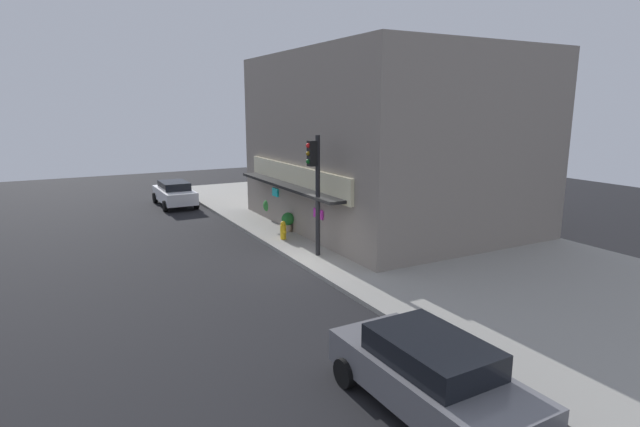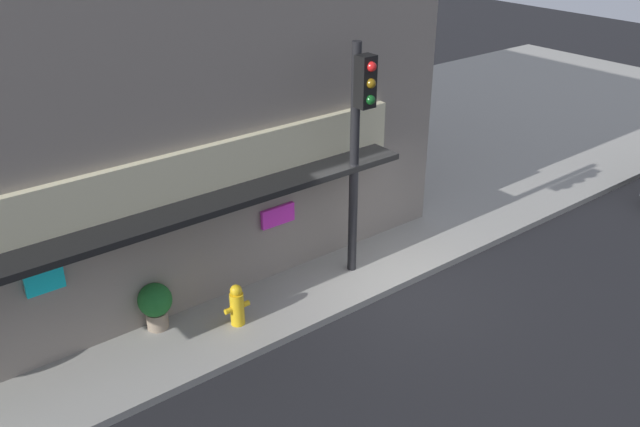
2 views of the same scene
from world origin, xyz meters
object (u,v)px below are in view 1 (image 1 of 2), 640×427
trash_can (285,215)px  parked_car_grey (430,374)px  potted_plant_by_doorway (270,206)px  potted_plant_by_window (288,221)px  parked_car_white (175,193)px  fire_hydrant (283,230)px  traffic_light (315,179)px  pedestrian (321,217)px

trash_can → parked_car_grey: bearing=-14.5°
trash_can → potted_plant_by_doorway: potted_plant_by_doorway is taller
trash_can → potted_plant_by_window: size_ratio=0.99×
parked_car_white → parked_car_grey: parked_car_grey is taller
parked_car_grey → fire_hydrant: bearing=168.2°
traffic_light → parked_car_white: (-13.53, -2.37, -2.38)m
trash_can → pedestrian: (3.52, 0.14, 0.54)m
pedestrian → parked_car_white: pedestrian is taller
trash_can → parked_car_white: size_ratio=0.20×
traffic_light → potted_plant_by_doorway: bearing=171.0°
potted_plant_by_window → parked_car_grey: parked_car_grey is taller
traffic_light → parked_car_grey: size_ratio=1.02×
traffic_light → parked_car_white: bearing=-170.1°
potted_plant_by_doorway → fire_hydrant: bearing=-15.7°
pedestrian → potted_plant_by_window: size_ratio=1.97×
parked_car_grey → traffic_light: bearing=164.5°
traffic_light → pedestrian: size_ratio=2.67×
potted_plant_by_doorway → parked_car_white: bearing=-151.2°
pedestrian → parked_car_grey: pedestrian is taller
trash_can → potted_plant_by_doorway: bearing=-175.1°
fire_hydrant → potted_plant_by_window: size_ratio=0.92×
potted_plant_by_doorway → parked_car_grey: size_ratio=0.23×
parked_car_white → fire_hydrant: bearing=12.1°
pedestrian → parked_car_grey: (12.13, -4.18, -0.32)m
potted_plant_by_doorway → potted_plant_by_window: bearing=-7.7°
fire_hydrant → parked_car_white: (-10.65, -2.29, 0.24)m
parked_car_grey → parked_car_white: bearing=179.0°
trash_can → potted_plant_by_window: bearing=-19.1°
fire_hydrant → trash_can: size_ratio=0.93×
parked_car_white → potted_plant_by_window: bearing=18.0°
potted_plant_by_doorway → parked_car_grey: 17.60m
trash_can → parked_car_white: (-7.87, -3.63, 0.19)m
fire_hydrant → potted_plant_by_window: potted_plant_by_window is taller
potted_plant_by_window → parked_car_grey: bearing=-13.9°
trash_can → pedestrian: size_ratio=0.50×
pedestrian → potted_plant_by_doorway: (-5.03, -0.27, -0.39)m
trash_can → parked_car_white: 8.67m
trash_can → fire_hydrant: bearing=-25.7°
trash_can → pedestrian: bearing=2.3°
traffic_light → potted_plant_by_doorway: traffic_light is taller
traffic_light → fire_hydrant: 3.89m
potted_plant_by_window → parked_car_grey: 14.49m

